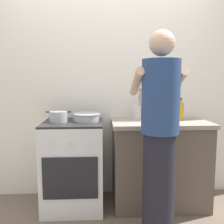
{
  "coord_description": "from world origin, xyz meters",
  "views": [
    {
      "loc": [
        -0.08,
        -2.39,
        1.32
      ],
      "look_at": [
        0.05,
        0.12,
        1.0
      ],
      "focal_mm": 40.3,
      "sensor_mm": 36.0,
      "label": 1
    }
  ],
  "objects_px": {
    "spice_bottle": "(159,117)",
    "utensil_crock": "(138,110)",
    "mixing_bowl": "(87,117)",
    "pot": "(59,117)",
    "person": "(160,138)",
    "oil_bottle": "(180,111)",
    "stove_range": "(74,164)"
  },
  "relations": [
    {
      "from": "pot",
      "to": "person",
      "type": "relative_size",
      "value": 0.15
    },
    {
      "from": "oil_bottle",
      "to": "person",
      "type": "height_order",
      "value": "person"
    },
    {
      "from": "stove_range",
      "to": "mixing_bowl",
      "type": "xyz_separation_m",
      "value": [
        0.14,
        0.04,
        0.49
      ]
    },
    {
      "from": "stove_range",
      "to": "oil_bottle",
      "type": "bearing_deg",
      "value": 2.18
    },
    {
      "from": "stove_range",
      "to": "utensil_crock",
      "type": "bearing_deg",
      "value": 14.9
    },
    {
      "from": "pot",
      "to": "spice_bottle",
      "type": "distance_m",
      "value": 1.03
    },
    {
      "from": "utensil_crock",
      "to": "stove_range",
      "type": "bearing_deg",
      "value": -165.1
    },
    {
      "from": "pot",
      "to": "person",
      "type": "xyz_separation_m",
      "value": [
        0.89,
        -0.59,
        -0.09
      ]
    },
    {
      "from": "spice_bottle",
      "to": "person",
      "type": "relative_size",
      "value": 0.05
    },
    {
      "from": "person",
      "to": "spice_bottle",
      "type": "bearing_deg",
      "value": 77.4
    },
    {
      "from": "utensil_crock",
      "to": "spice_bottle",
      "type": "bearing_deg",
      "value": -39.3
    },
    {
      "from": "oil_bottle",
      "to": "pot",
      "type": "bearing_deg",
      "value": -177.89
    },
    {
      "from": "oil_bottle",
      "to": "stove_range",
      "type": "bearing_deg",
      "value": -177.82
    },
    {
      "from": "stove_range",
      "to": "spice_bottle",
      "type": "relative_size",
      "value": 11.01
    },
    {
      "from": "stove_range",
      "to": "spice_bottle",
      "type": "height_order",
      "value": "spice_bottle"
    },
    {
      "from": "stove_range",
      "to": "oil_bottle",
      "type": "xyz_separation_m",
      "value": [
        1.12,
        0.04,
        0.55
      ]
    },
    {
      "from": "mixing_bowl",
      "to": "spice_bottle",
      "type": "relative_size",
      "value": 3.61
    },
    {
      "from": "person",
      "to": "oil_bottle",
      "type": "bearing_deg",
      "value": 59.66
    },
    {
      "from": "pot",
      "to": "oil_bottle",
      "type": "distance_m",
      "value": 1.27
    },
    {
      "from": "mixing_bowl",
      "to": "utensil_crock",
      "type": "distance_m",
      "value": 0.57
    },
    {
      "from": "spice_bottle",
      "to": "utensil_crock",
      "type": "bearing_deg",
      "value": 140.7
    },
    {
      "from": "spice_bottle",
      "to": "oil_bottle",
      "type": "height_order",
      "value": "oil_bottle"
    },
    {
      "from": "pot",
      "to": "oil_bottle",
      "type": "xyz_separation_m",
      "value": [
        1.26,
        0.05,
        0.04
      ]
    },
    {
      "from": "oil_bottle",
      "to": "mixing_bowl",
      "type": "bearing_deg",
      "value": -179.85
    },
    {
      "from": "oil_bottle",
      "to": "person",
      "type": "distance_m",
      "value": 0.75
    },
    {
      "from": "utensil_crock",
      "to": "oil_bottle",
      "type": "xyz_separation_m",
      "value": [
        0.43,
        -0.14,
        0.01
      ]
    },
    {
      "from": "utensil_crock",
      "to": "person",
      "type": "relative_size",
      "value": 0.2
    },
    {
      "from": "stove_range",
      "to": "person",
      "type": "xyz_separation_m",
      "value": [
        0.75,
        -0.59,
        0.41
      ]
    },
    {
      "from": "mixing_bowl",
      "to": "spice_bottle",
      "type": "height_order",
      "value": "same"
    },
    {
      "from": "mixing_bowl",
      "to": "spice_bottle",
      "type": "bearing_deg",
      "value": -1.3
    },
    {
      "from": "pot",
      "to": "mixing_bowl",
      "type": "relative_size",
      "value": 0.85
    },
    {
      "from": "oil_bottle",
      "to": "person",
      "type": "bearing_deg",
      "value": -120.34
    }
  ]
}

